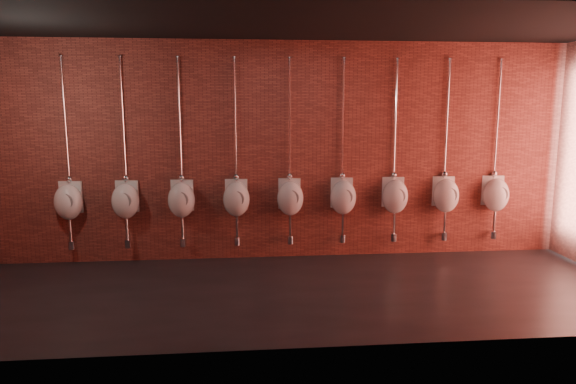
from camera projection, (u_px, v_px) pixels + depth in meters
name	position (u px, v px, depth m)	size (l,w,h in m)	color
ground	(295.00, 291.00, 6.36)	(8.50, 8.50, 0.00)	black
room_shell	(296.00, 128.00, 6.02)	(8.54, 3.04, 3.22)	black
urinal_0	(68.00, 201.00, 7.26)	(0.44, 0.39, 2.72)	white
urinal_1	(126.00, 200.00, 7.33)	(0.44, 0.39, 2.72)	white
urinal_2	(181.00, 199.00, 7.40)	(0.44, 0.39, 2.72)	white
urinal_3	(236.00, 198.00, 7.48)	(0.44, 0.39, 2.72)	white
urinal_4	(290.00, 197.00, 7.55)	(0.44, 0.39, 2.72)	white
urinal_5	(343.00, 196.00, 7.62)	(0.44, 0.39, 2.72)	white
urinal_6	(395.00, 195.00, 7.69)	(0.44, 0.39, 2.72)	white
urinal_7	(446.00, 195.00, 7.76)	(0.44, 0.39, 2.72)	white
urinal_8	(496.00, 194.00, 7.83)	(0.44, 0.39, 2.72)	white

